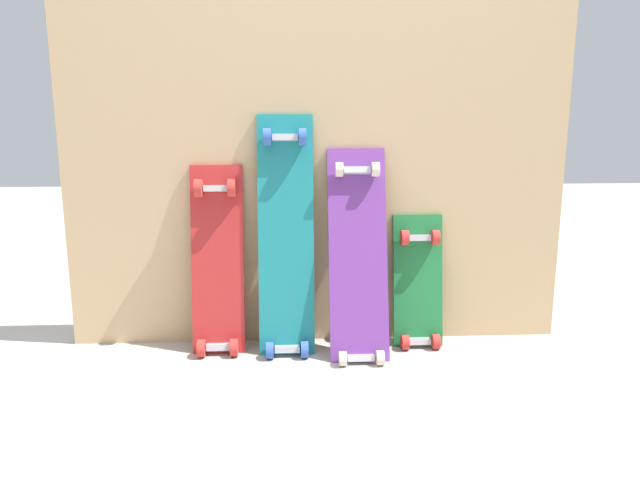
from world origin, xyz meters
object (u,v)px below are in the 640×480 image
skateboard_teal (286,244)px  skateboard_green (418,289)px  skateboard_purple (358,263)px  skateboard_red (218,268)px

skateboard_teal → skateboard_green: 0.56m
skateboard_purple → skateboard_red: bearing=173.7°
skateboard_red → skateboard_purple: skateboard_purple is taller
skateboard_green → skateboard_red: bearing=-179.1°
skateboard_red → skateboard_teal: skateboard_teal is taller
skateboard_purple → skateboard_green: (0.25, 0.07, -0.13)m
skateboard_purple → skateboard_green: bearing=16.1°
skateboard_red → skateboard_teal: bearing=-2.9°
skateboard_red → skateboard_green: size_ratio=1.33×
skateboard_teal → skateboard_purple: bearing=-9.7°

